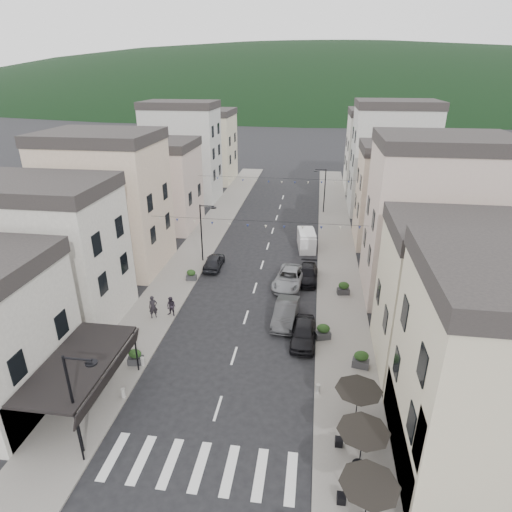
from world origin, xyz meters
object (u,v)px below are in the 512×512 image
Objects in this scene: parked_car_a at (303,333)px; parked_car_c at (289,278)px; pedestrian_b at (171,306)px; pedestrian_a at (153,307)px; parked_car_b at (286,313)px; delivery_van at (306,240)px; parked_car_e at (214,261)px; parked_car_d at (308,274)px.

parked_car_c reaches higher than parked_car_a.
pedestrian_b is (-8.80, -6.67, 0.19)m from parked_car_c.
parked_car_c is at bearing 1.85° from pedestrian_a.
delivery_van is (1.07, 15.18, 0.24)m from parked_car_b.
parked_car_b is at bearing 17.72° from pedestrian_b.
parked_car_e is at bearing 42.37° from pedestrian_a.
pedestrian_b is at bearing -129.37° from delivery_van.
delivery_van is (1.21, 9.07, 0.27)m from parked_car_c.
parked_car_c is at bearing 101.73° from parked_car_a.
parked_car_a is 2.33× the size of pedestrian_a.
parked_car_e is at bearing -151.05° from delivery_van.
parked_car_e is (-9.20, 11.30, -0.04)m from parked_car_a.
parked_car_c is 9.16m from delivery_van.
pedestrian_a reaches higher than parked_car_d.
parked_car_a is at bearing -55.33° from parked_car_b.
delivery_van is (-0.39, 17.67, 0.28)m from parked_car_a.
parked_car_b is at bearing -81.02° from parked_car_c.
parked_car_b is at bearing -100.98° from delivery_van.
parked_car_a is 0.99× the size of parked_car_d.
pedestrian_b reaches higher than parked_car_c.
pedestrian_b is at bearing -13.75° from pedestrian_a.
parked_car_d is 14.39m from pedestrian_a.
delivery_van reaches higher than parked_car_b.
parked_car_c reaches higher than parked_car_e.
delivery_van is at bearing 92.44° from parked_car_a.
parked_car_b is 10.28m from pedestrian_a.
delivery_van reaches higher than pedestrian_a.
parked_car_a is at bearing -88.22° from parked_car_d.
parked_car_b reaches higher than parked_car_c.
parked_car_e is (-9.20, 1.46, 0.06)m from parked_car_d.
parked_car_d is 2.69× the size of pedestrian_b.
pedestrian_a is (-11.30, -16.21, 0.03)m from delivery_van.
pedestrian_a reaches higher than pedestrian_b.
parked_car_a is 2.66× the size of pedestrian_b.
parked_car_d is 13.07m from pedestrian_b.
parked_car_d is at bearing -94.07° from delivery_van.
pedestrian_b is at bearing 170.69° from parked_car_a.
pedestrian_b is (-10.40, -7.91, 0.30)m from parked_car_d.
pedestrian_b is at bearing -135.13° from parked_car_c.
delivery_van is at bearing 71.65° from pedestrian_b.
parked_car_e is at bearing 172.75° from parked_car_d.
parked_car_d is 0.97× the size of delivery_van.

